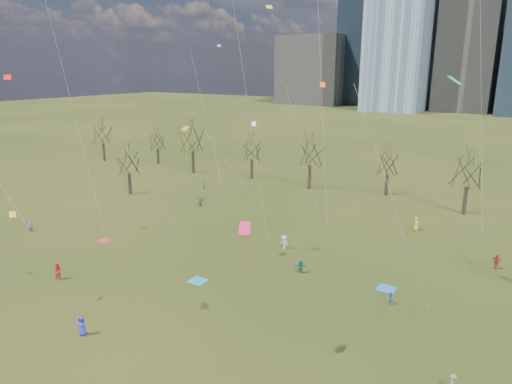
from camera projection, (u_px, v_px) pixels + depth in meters
The scene contains 18 objects.
ground at pixel (183, 300), 39.82m from camera, with size 500.00×500.00×0.00m, color black.
downtown_skyline at pixel (487, 22), 203.08m from camera, with size 212.50×78.00×118.00m.
bare_tree_row at pixel (344, 160), 68.70m from camera, with size 113.04×29.80×9.50m.
blanket_teal at pixel (198, 281), 43.36m from camera, with size 1.60×1.50×0.03m, color teal.
blanket_navy at pixel (386, 289), 41.83m from camera, with size 1.60×1.50×0.03m, color #265BB2.
blanket_crimson at pixel (104, 240), 53.44m from camera, with size 1.60×1.50×0.03m, color #B42431.
person_0 at pixel (82, 326), 34.40m from camera, with size 0.77×0.50×1.58m, color #2B2AB6.
person_2 at pixel (58, 271), 43.39m from camera, with size 0.84×0.65×1.73m, color red.
person_3 at pixel (453, 382), 28.57m from camera, with size 0.72×0.42×1.12m, color slate.
person_5 at pixel (301, 266), 44.86m from camera, with size 1.29×0.41×1.39m, color #176A5E.
person_7 at pixel (30, 225), 56.21m from camera, with size 0.57×0.38×1.57m, color #974B94.
person_8 at pixel (390, 298), 38.93m from camera, with size 0.55×0.43×1.13m, color #2862AD.
person_9 at pixel (284, 242), 50.79m from camera, with size 1.02×0.59×1.58m, color silver.
person_10 at pixel (496, 262), 45.75m from camera, with size 0.92×0.38×1.56m, color #AC2918.
person_11 at pixel (200, 201), 66.44m from camera, with size 1.44×0.46×1.55m, color slate.
person_12 at pixel (416, 224), 56.58m from camera, with size 0.85×0.55×1.74m, color gold.
person_13 at pixel (204, 184), 75.66m from camera, with size 0.62×0.41×1.70m, color #1A7735.
kites_airborne at pixel (289, 129), 44.95m from camera, with size 55.07×43.76×36.17m.
Camera 1 is at (24.39, -27.10, 19.65)m, focal length 32.00 mm.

